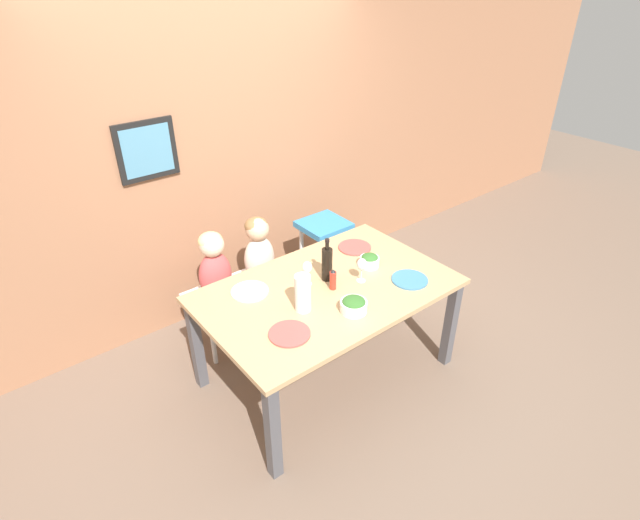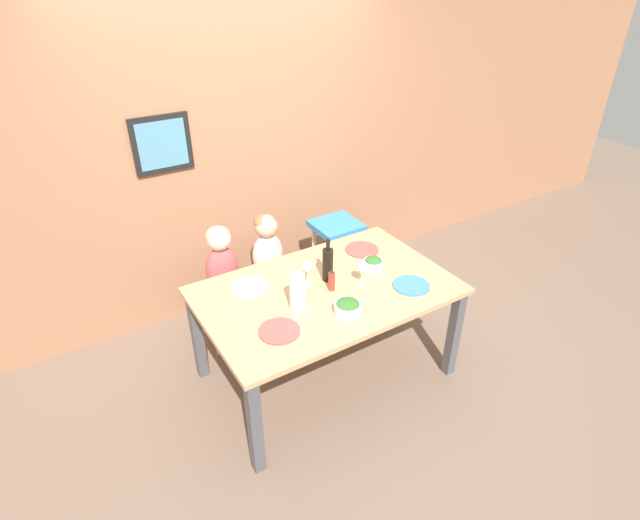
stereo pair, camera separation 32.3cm
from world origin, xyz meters
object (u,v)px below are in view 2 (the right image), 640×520
object	(u,v)px
salad_bowl_small	(373,263)
dinner_plate_front_right	(411,285)
chair_right_highchair	(336,240)
salad_bowl_large	(348,307)
wine_glass_near	(362,268)
dinner_plate_back_left	(249,287)
wine_bottle	(328,264)
dinner_plate_back_right	(362,250)
person_child_left	(221,257)
paper_towel_roll	(297,292)
dinner_plate_front_left	(279,331)
wine_glass_far	(307,267)
chair_far_center	(270,282)
chair_far_left	(226,297)
person_child_center	(267,244)

from	to	relation	value
salad_bowl_small	dinner_plate_front_right	xyz separation A→B (m)	(0.09, -0.31, -0.04)
chair_right_highchair	salad_bowl_large	size ratio (longest dim) A/B	4.43
wine_glass_near	dinner_plate_back_left	distance (m)	0.76
dinner_plate_front_right	wine_bottle	bearing A→B (deg)	139.74
dinner_plate_back_right	person_child_left	bearing A→B (deg)	152.87
paper_towel_roll	dinner_plate_front_right	bearing A→B (deg)	-13.90
salad_bowl_large	dinner_plate_front_right	world-z (taller)	salad_bowl_large
dinner_plate_front_left	chair_right_highchair	bearing A→B (deg)	43.20
salad_bowl_small	dinner_plate_back_right	distance (m)	0.28
person_child_left	wine_glass_far	bearing A→B (deg)	-60.69
chair_far_center	salad_bowl_large	size ratio (longest dim) A/B	2.69
chair_far_center	dinner_plate_back_right	world-z (taller)	dinner_plate_back_right
wine_glass_far	dinner_plate_front_left	bearing A→B (deg)	-138.63
chair_far_center	chair_right_highchair	xyz separation A→B (m)	(0.64, -0.00, 0.21)
chair_far_center	wine_glass_far	world-z (taller)	wine_glass_far
dinner_plate_back_right	wine_glass_far	bearing A→B (deg)	-164.03
chair_far_left	paper_towel_roll	xyz separation A→B (m)	(0.17, -0.85, 0.49)
dinner_plate_front_left	wine_glass_far	bearing A→B (deg)	41.37
chair_far_center	dinner_plate_front_right	size ratio (longest dim) A/B	1.85
person_child_left	wine_glass_near	xyz separation A→B (m)	(0.67, -0.84, 0.14)
person_child_center	dinner_plate_back_right	xyz separation A→B (m)	(0.55, -0.48, 0.02)
person_child_left	dinner_plate_back_right	xyz separation A→B (m)	(0.93, -0.48, 0.02)
salad_bowl_small	wine_glass_far	bearing A→B (deg)	169.17
wine_bottle	dinner_plate_front_left	xyz separation A→B (m)	(-0.54, -0.32, -0.12)
wine_glass_far	dinner_plate_front_left	xyz separation A→B (m)	(-0.40, -0.35, -0.12)
chair_far_center	dinner_plate_front_left	size ratio (longest dim) A/B	1.85
chair_far_center	paper_towel_roll	world-z (taller)	paper_towel_roll
chair_far_left	salad_bowl_large	world-z (taller)	salad_bowl_large
chair_far_left	wine_bottle	bearing A→B (deg)	-53.37
wine_bottle	dinner_plate_front_right	size ratio (longest dim) A/B	1.26
wine_glass_near	salad_bowl_small	world-z (taller)	wine_glass_near
wine_glass_near	paper_towel_roll	bearing A→B (deg)	-178.48
chair_far_left	dinner_plate_front_left	world-z (taller)	dinner_plate_front_left
person_child_center	dinner_plate_back_right	distance (m)	0.73
wine_bottle	dinner_plate_back_left	bearing A→B (deg)	158.63
chair_right_highchair	paper_towel_roll	xyz separation A→B (m)	(-0.85, -0.85, 0.28)
person_child_left	dinner_plate_front_right	world-z (taller)	person_child_left
paper_towel_roll	dinner_plate_back_right	world-z (taller)	paper_towel_roll
chair_far_center	dinner_plate_front_right	world-z (taller)	dinner_plate_front_right
person_child_center	dinner_plate_front_left	world-z (taller)	person_child_center
chair_far_left	person_child_center	size ratio (longest dim) A/B	0.86
chair_far_left	dinner_plate_front_right	world-z (taller)	dinner_plate_front_right
wine_glass_near	salad_bowl_small	bearing A→B (deg)	30.67
paper_towel_roll	salad_bowl_large	bearing A→B (deg)	-41.57
chair_far_center	wine_glass_far	distance (m)	0.81
chair_far_center	salad_bowl_large	xyz separation A→B (m)	(0.02, -1.06, 0.41)
chair_right_highchair	person_child_left	bearing A→B (deg)	179.91
dinner_plate_front_left	dinner_plate_back_right	distance (m)	1.10
dinner_plate_back_left	dinner_plate_front_right	xyz separation A→B (m)	(0.92, -0.56, 0.00)
chair_right_highchair	salad_bowl_small	distance (m)	0.78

